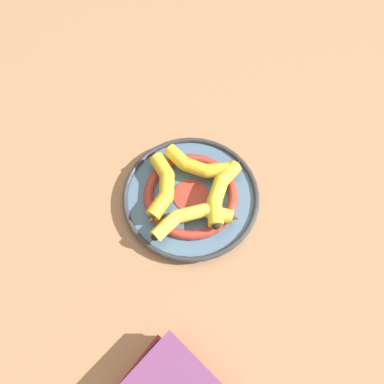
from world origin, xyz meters
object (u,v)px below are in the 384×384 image
at_px(banana_a, 193,217).
at_px(banana_c, 195,165).
at_px(banana_b, 163,187).
at_px(banana_d, 221,191).
at_px(decorative_bowl, 192,196).

xyz_separation_m(banana_a, banana_c, (-0.13, 0.03, 0.00)).
height_order(banana_a, banana_c, banana_c).
xyz_separation_m(banana_b, banana_d, (0.04, 0.13, -0.00)).
xyz_separation_m(decorative_bowl, banana_d, (0.02, 0.06, 0.04)).
height_order(banana_b, banana_d, same).
distance_m(banana_b, banana_c, 0.10).
relative_size(banana_b, banana_d, 1.07).
bearing_deg(banana_b, banana_a, -135.76).
bearing_deg(banana_c, banana_d, -28.86).
relative_size(banana_c, banana_d, 0.93).
bearing_deg(decorative_bowl, banana_d, 74.99).
xyz_separation_m(decorative_bowl, banana_a, (0.07, -0.01, 0.03)).
relative_size(banana_b, banana_c, 1.16).
relative_size(decorative_bowl, banana_b, 1.81).
xyz_separation_m(decorative_bowl, banana_b, (-0.02, -0.07, 0.04)).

